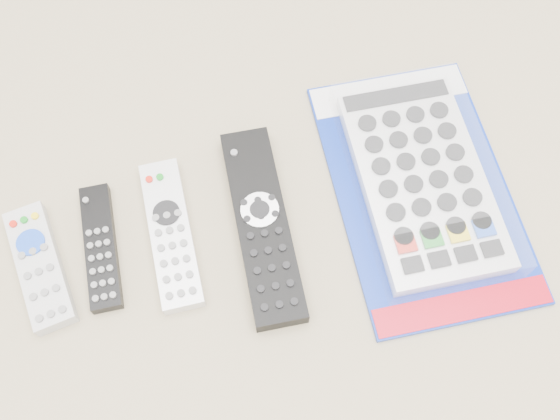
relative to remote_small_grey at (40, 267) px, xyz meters
name	(u,v)px	position (x,y,z in m)	size (l,w,h in m)	color
remote_small_grey	(40,267)	(0.00, 0.00, 0.00)	(0.05, 0.16, 0.02)	#B4B4B6
remote_slim_black	(101,248)	(0.07, 0.00, 0.00)	(0.06, 0.16, 0.02)	black
remote_silver_dvd	(171,234)	(0.16, -0.02, 0.00)	(0.08, 0.20, 0.02)	silver
remote_large_black	(262,225)	(0.26, -0.05, 0.00)	(0.11, 0.26, 0.03)	black
jumbo_remote_packaged	(423,179)	(0.47, -0.07, 0.01)	(0.27, 0.39, 0.05)	#0E2A9F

